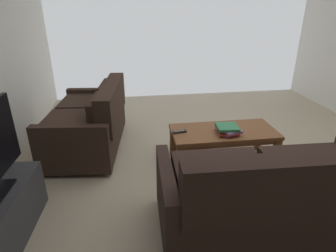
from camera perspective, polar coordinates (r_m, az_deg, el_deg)
ground_plane at (r=3.32m, az=11.83°, el=-8.62°), size 4.99×5.73×0.01m
sofa_main at (r=2.42m, az=20.54°, el=-12.64°), size 1.81×0.91×0.85m
loveseat_near at (r=3.67m, az=-15.33°, el=0.81°), size 0.97×1.50×0.85m
coffee_table at (r=3.31m, az=11.12°, el=-1.86°), size 1.19×0.55×0.41m
tv_stand at (r=2.65m, az=-30.70°, el=-15.41°), size 0.43×0.94×0.43m
book_stack at (r=3.19m, az=11.98°, el=-0.66°), size 0.27×0.32×0.10m
tv_remote at (r=3.16m, az=2.34°, el=-1.16°), size 0.17×0.07×0.02m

